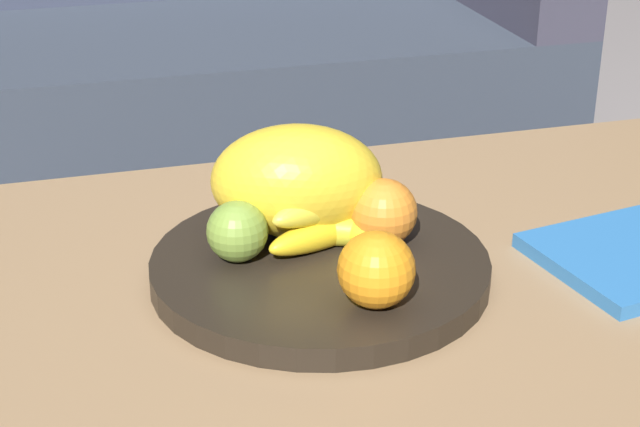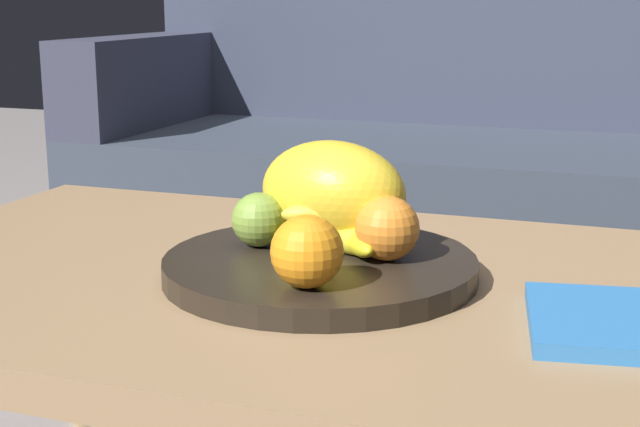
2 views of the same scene
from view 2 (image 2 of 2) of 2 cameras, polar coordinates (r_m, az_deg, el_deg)
The scene contains 8 objects.
coffee_table at distance 1.04m, azimuth 3.13°, elevation -6.27°, with size 1.27×0.68×0.41m.
couch at distance 2.19m, azimuth 8.55°, elevation 2.35°, with size 1.70×0.70×0.90m.
fruit_bowl at distance 1.04m, azimuth 0.00°, elevation -3.36°, with size 0.35×0.35×0.03m, color black.
melon_large_front at distance 1.08m, azimuth 0.80°, elevation 1.34°, with size 0.18×0.12×0.12m, color yellow.
orange_front at distance 1.02m, azimuth 4.18°, elevation -0.92°, with size 0.07×0.07×0.07m, color orange.
orange_left at distance 0.92m, azimuth -0.81°, elevation -2.37°, with size 0.07×0.07×0.07m, color orange.
apple_front at distance 1.07m, azimuth -3.81°, elevation -0.38°, with size 0.06×0.06×0.06m, color olive.
banana_bunch at distance 1.05m, azimuth 1.60°, elevation -0.88°, with size 0.16×0.15×0.06m.
Camera 2 is at (0.28, -0.94, 0.72)m, focal length 51.74 mm.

